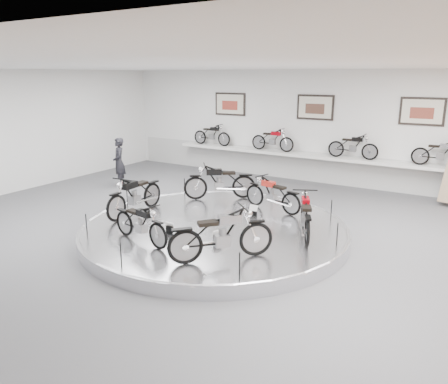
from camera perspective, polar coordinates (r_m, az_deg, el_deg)
The scene contains 21 objects.
floor at distance 10.46m, azimuth -2.16°, elevation -6.29°, with size 16.00×16.00×0.00m, color #515153.
ceiling at distance 9.75m, azimuth -2.40°, elevation 16.18°, with size 16.00×16.00×0.00m, color white.
wall_back at distance 16.15m, azimuth 11.73°, elevation 8.30°, with size 16.00×16.00×0.00m, color white.
dado_band at distance 16.36m, azimuth 11.44°, elevation 3.25°, with size 15.68×0.04×1.10m, color #BCBCBA.
display_platform at distance 10.64m, azimuth -1.27°, elevation -5.04°, with size 6.40×6.40×0.30m, color silver.
platform_rim at distance 10.60m, azimuth -1.28°, elevation -4.43°, with size 6.40×6.40×0.10m, color #B2B2BA.
shelf at distance 16.02m, azimuth 11.18°, elevation 4.66°, with size 11.00×0.55×0.10m, color silver.
poster_left at distance 17.54m, azimuth 0.80°, elevation 11.41°, with size 1.35×0.06×0.88m, color beige.
poster_center at distance 16.05m, azimuth 11.82°, elevation 10.77°, with size 1.35×0.06×0.88m, color beige.
poster_right at distance 15.23m, azimuth 24.45°, elevation 9.55°, with size 1.35×0.06×0.88m, color beige.
shelf_bike_a at distance 17.82m, azimuth -1.60°, elevation 7.31°, with size 1.22×0.42×0.73m, color black, non-canonical shape.
shelf_bike_b at distance 16.52m, azimuth 6.35°, elevation 6.62°, with size 1.22×0.42×0.73m, color maroon, non-canonical shape.
shelf_bike_c at distance 15.51m, azimuth 16.47°, elevation 5.55°, with size 1.22×0.42×0.73m, color black, non-canonical shape.
shelf_bike_d at distance 15.05m, azimuth 26.43°, elevation 4.33°, with size 1.22×0.42×0.73m, color #9F9EA3, non-canonical shape.
bike_a at distance 9.91m, azimuth 10.59°, elevation -2.95°, with size 1.65×0.58×0.97m, color maroon, non-canonical shape.
bike_b at distance 11.64m, azimuth 6.36°, elevation -0.25°, with size 1.54×0.54×0.91m, color red, non-canonical shape.
bike_c at distance 12.64m, azimuth -0.56°, elevation 1.38°, with size 1.77×0.62×1.04m, color black, non-canonical shape.
bike_d at distance 11.48m, azimuth -11.58°, elevation -0.36°, with size 1.76×0.62×1.03m, color black, non-canonical shape.
bike_e at distance 9.54m, azimuth -10.87°, elevation -3.98°, with size 1.49×0.53×0.88m, color black, non-canonical shape.
bike_f at distance 8.45m, azimuth -0.35°, elevation -5.55°, with size 1.80×0.64×1.06m, color #9F9EA3, non-canonical shape.
visitor at distance 15.68m, azimuth -13.54°, elevation 3.78°, with size 0.63×0.41×1.72m, color black.
Camera 1 is at (5.40, -8.12, 3.80)m, focal length 35.00 mm.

